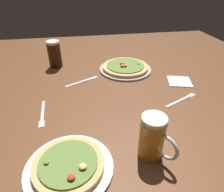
# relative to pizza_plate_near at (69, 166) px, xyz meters

# --- Properties ---
(ground_plane) EXTENTS (2.40, 2.40, 0.03)m
(ground_plane) POSITION_rel_pizza_plate_near_xyz_m (0.21, 0.38, -0.03)
(ground_plane) COLOR brown
(pizza_plate_near) EXTENTS (0.29, 0.29, 0.05)m
(pizza_plate_near) POSITION_rel_pizza_plate_near_xyz_m (0.00, 0.00, 0.00)
(pizza_plate_near) COLOR silver
(pizza_plate_near) RESTS_ON ground_plane
(pizza_plate_far) EXTENTS (0.34, 0.34, 0.05)m
(pizza_plate_far) POSITION_rel_pizza_plate_near_xyz_m (0.36, 0.72, 0.00)
(pizza_plate_far) COLOR #B2B2B7
(pizza_plate_far) RESTS_ON ground_plane
(beer_mug_dark) EXTENTS (0.10, 0.13, 0.16)m
(beer_mug_dark) POSITION_rel_pizza_plate_near_xyz_m (0.28, 0.01, 0.07)
(beer_mug_dark) COLOR #B27A23
(beer_mug_dark) RESTS_ON ground_plane
(beer_mug_amber) EXTENTS (0.09, 0.15, 0.17)m
(beer_mug_amber) POSITION_rel_pizza_plate_near_xyz_m (-0.10, 0.87, 0.07)
(beer_mug_amber) COLOR black
(beer_mug_amber) RESTS_ON ground_plane
(napkin_folded) EXTENTS (0.16, 0.16, 0.01)m
(napkin_folded) POSITION_rel_pizza_plate_near_xyz_m (0.64, 0.50, -0.01)
(napkin_folded) COLOR silver
(napkin_folded) RESTS_ON ground_plane
(fork_left) EXTENTS (0.03, 0.20, 0.01)m
(fork_left) POSITION_rel_pizza_plate_near_xyz_m (-0.12, 0.32, -0.01)
(fork_left) COLOR silver
(fork_left) RESTS_ON ground_plane
(knife_right) EXTENTS (0.20, 0.12, 0.01)m
(knife_right) POSITION_rel_pizza_plate_near_xyz_m (0.07, 0.60, -0.01)
(knife_right) COLOR silver
(knife_right) RESTS_ON ground_plane
(fork_spare) EXTENTS (0.20, 0.11, 0.01)m
(fork_spare) POSITION_rel_pizza_plate_near_xyz_m (0.56, 0.32, -0.01)
(fork_spare) COLOR silver
(fork_spare) RESTS_ON ground_plane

